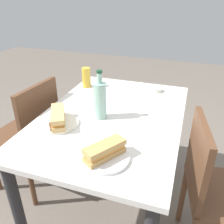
{
  "coord_description": "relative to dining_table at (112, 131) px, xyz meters",
  "views": [
    {
      "loc": [
        -1.2,
        -0.41,
        1.44
      ],
      "look_at": [
        0.0,
        0.0,
        0.77
      ],
      "focal_mm": 38.45,
      "sensor_mm": 36.0,
      "label": 1
    }
  ],
  "objects": [
    {
      "name": "beer_glass",
      "position": [
        0.37,
        0.33,
        0.19
      ],
      "size": [
        0.06,
        0.06,
        0.15
      ],
      "primitive_type": "cylinder",
      "color": "gold",
      "rests_on": "dining_table"
    },
    {
      "name": "plate_far",
      "position": [
        -0.2,
        0.25,
        0.12
      ],
      "size": [
        0.22,
        0.22,
        0.01
      ],
      "primitive_type": "cylinder",
      "color": "silver",
      "rests_on": "dining_table"
    },
    {
      "name": "baguette_sandwich_far",
      "position": [
        -0.2,
        0.25,
        0.16
      ],
      "size": [
        0.22,
        0.17,
        0.07
      ],
      "color": "tan",
      "rests_on": "plate_far"
    },
    {
      "name": "ground_plane",
      "position": [
        0.0,
        0.0,
        -0.63
      ],
      "size": [
        8.0,
        8.0,
        0.0
      ],
      "primitive_type": "plane",
      "color": "#6B6056"
    },
    {
      "name": "chair_far",
      "position": [
        -0.01,
        0.61,
        -0.13
      ],
      "size": [
        0.44,
        0.44,
        0.88
      ],
      "color": "brown",
      "rests_on": "ground"
    },
    {
      "name": "knife_near",
      "position": [
        -0.39,
        -0.06,
        0.13
      ],
      "size": [
        0.16,
        0.09,
        0.01
      ],
      "color": "silver",
      "rests_on": "plate_near"
    },
    {
      "name": "chair_near",
      "position": [
        -0.16,
        -0.61,
        -0.13
      ],
      "size": [
        0.46,
        0.46,
        0.88
      ],
      "color": "brown",
      "rests_on": "ground"
    },
    {
      "name": "water_bottle",
      "position": [
        -0.05,
        0.06,
        0.23
      ],
      "size": [
        0.07,
        0.07,
        0.29
      ],
      "color": "#99C6B7",
      "rests_on": "dining_table"
    },
    {
      "name": "knife_far",
      "position": [
        -0.24,
        0.28,
        0.13
      ],
      "size": [
        0.15,
        0.12,
        0.01
      ],
      "color": "silver",
      "rests_on": "plate_far"
    },
    {
      "name": "dining_table",
      "position": [
        0.0,
        0.0,
        0.0
      ],
      "size": [
        1.18,
        0.82,
        0.75
      ],
      "color": "silver",
      "rests_on": "ground"
    },
    {
      "name": "paper_napkin",
      "position": [
        0.43,
        0.05,
        0.11
      ],
      "size": [
        0.18,
        0.18,
        0.0
      ],
      "primitive_type": "cube",
      "rotation": [
        0.0,
        0.0,
        -0.32
      ],
      "color": "white",
      "rests_on": "dining_table"
    },
    {
      "name": "baguette_sandwich_near",
      "position": [
        -0.4,
        -0.1,
        0.16
      ],
      "size": [
        0.2,
        0.16,
        0.07
      ],
      "color": "tan",
      "rests_on": "plate_near"
    },
    {
      "name": "plate_near",
      "position": [
        -0.4,
        -0.1,
        0.12
      ],
      "size": [
        0.22,
        0.22,
        0.01
      ],
      "primitive_type": "cylinder",
      "color": "white",
      "rests_on": "dining_table"
    },
    {
      "name": "olive_bowl",
      "position": [
        0.45,
        -0.19,
        0.13
      ],
      "size": [
        0.09,
        0.09,
        0.03
      ],
      "primitive_type": "cylinder",
      "color": "silver",
      "rests_on": "dining_table"
    }
  ]
}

